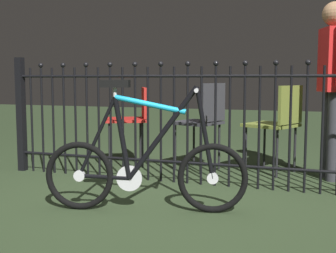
{
  "coord_description": "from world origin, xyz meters",
  "views": [
    {
      "loc": [
        1.1,
        -3.02,
        0.92
      ],
      "look_at": [
        -0.03,
        0.21,
        0.55
      ],
      "focal_mm": 48.03,
      "sensor_mm": 36.0,
      "label": 1
    }
  ],
  "objects": [
    {
      "name": "person_visitor",
      "position": [
        1.16,
        1.27,
        0.95
      ],
      "size": [
        0.26,
        0.46,
        1.59
      ],
      "color": "#2D2D33",
      "rests_on": "ground"
    },
    {
      "name": "ground_plane",
      "position": [
        0.0,
        0.0,
        0.0
      ],
      "size": [
        20.0,
        20.0,
        0.0
      ],
      "primitive_type": "plane",
      "color": "#2B3A22"
    },
    {
      "name": "iron_fence",
      "position": [
        -0.04,
        0.68,
        0.56
      ],
      "size": [
        3.53,
        0.07,
        1.12
      ],
      "color": "black",
      "rests_on": "ground"
    },
    {
      "name": "chair_charcoal",
      "position": [
        -0.02,
        1.26,
        0.54
      ],
      "size": [
        0.51,
        0.51,
        0.87
      ],
      "color": "black",
      "rests_on": "ground"
    },
    {
      "name": "bicycle",
      "position": [
        -0.05,
        -0.2,
        0.31
      ],
      "size": [
        1.37,
        0.48,
        0.91
      ],
      "color": "black",
      "rests_on": "ground"
    },
    {
      "name": "chair_olive",
      "position": [
        0.69,
        1.36,
        0.52
      ],
      "size": [
        0.56,
        0.56,
        0.85
      ],
      "color": "black",
      "rests_on": "ground"
    },
    {
      "name": "chair_red",
      "position": [
        -0.81,
        1.32,
        0.52
      ],
      "size": [
        0.56,
        0.56,
        0.82
      ],
      "color": "black",
      "rests_on": "ground"
    }
  ]
}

